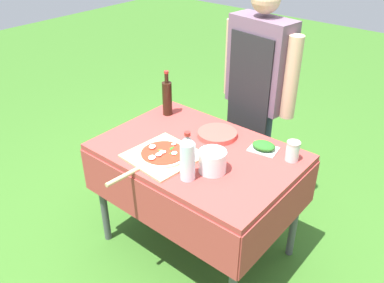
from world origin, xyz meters
The scene contains 10 objects.
ground_plane centered at (0.00, 0.00, 0.00)m, with size 12.00×12.00×0.00m, color #386B23.
prep_table centered at (0.00, 0.00, 0.66)m, with size 1.16×0.81×0.76m.
person_cook centered at (-0.03, 0.67, 0.93)m, with size 0.59×0.25×1.58m.
pizza_on_peel centered at (-0.10, -0.19, 0.77)m, with size 0.39×0.58×0.05m.
oil_bottle centered at (-0.44, 0.23, 0.88)m, with size 0.06×0.06×0.31m.
water_bottle centered at (0.14, -0.25, 0.89)m, with size 0.08×0.08×0.27m.
herb_container centered at (0.29, 0.25, 0.78)m, with size 0.18×0.15×0.05m.
mixing_tub centered at (0.19, -0.11, 0.82)m, with size 0.15×0.15×0.12m, color silver.
plate_stack centered at (-0.01, 0.20, 0.77)m, with size 0.24×0.24×0.03m.
sauce_jar centered at (0.47, 0.25, 0.81)m, with size 0.08×0.08×0.11m.
Camera 1 is at (1.25, -1.54, 2.00)m, focal length 38.00 mm.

